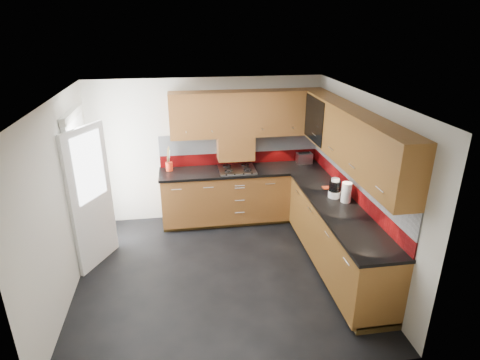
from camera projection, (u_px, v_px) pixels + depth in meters
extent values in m
cube|color=black|center=(221.00, 273.00, 5.54)|extent=(4.00, 3.80, 0.02)
cube|color=white|center=(217.00, 94.00, 4.60)|extent=(4.00, 3.80, 0.10)
cube|color=beige|center=(208.00, 149.00, 6.76)|extent=(4.00, 0.08, 2.64)
cube|color=beige|center=(241.00, 281.00, 3.39)|extent=(4.00, 0.08, 2.64)
cube|color=beige|center=(58.00, 204.00, 4.80)|extent=(0.08, 3.80, 2.64)
cube|color=beige|center=(363.00, 185.00, 5.35)|extent=(0.08, 3.80, 2.64)
cube|color=brown|center=(243.00, 195.00, 6.80)|extent=(2.70, 0.60, 0.95)
cube|color=brown|center=(337.00, 238.00, 5.49)|extent=(0.60, 2.60, 0.95)
cube|color=#412E12|center=(242.00, 216.00, 6.99)|extent=(2.70, 0.54, 0.10)
cube|color=#412E12|center=(336.00, 264.00, 5.65)|extent=(0.54, 2.60, 0.10)
cube|color=black|center=(242.00, 171.00, 6.62)|extent=(2.72, 0.62, 0.04)
cube|color=black|center=(340.00, 209.00, 5.30)|extent=(0.62, 2.60, 0.04)
cube|color=maroon|center=(240.00, 158.00, 6.85)|extent=(2.70, 0.02, 0.20)
cube|color=#B2B8BC|center=(240.00, 143.00, 6.75)|extent=(2.70, 0.02, 0.34)
cube|color=maroon|center=(352.00, 190.00, 5.59)|extent=(0.02, 3.20, 0.20)
cube|color=#B2B8BC|center=(354.00, 172.00, 5.48)|extent=(0.02, 3.20, 0.34)
cube|color=brown|center=(248.00, 113.00, 6.42)|extent=(2.50, 0.33, 0.72)
cube|color=brown|center=(353.00, 138.00, 5.11)|extent=(0.33, 2.87, 0.72)
cube|color=silver|center=(240.00, 129.00, 6.32)|extent=(1.80, 0.01, 0.16)
cube|color=silver|center=(339.00, 155.00, 5.13)|extent=(0.01, 2.00, 0.16)
cube|color=brown|center=(236.00, 147.00, 6.61)|extent=(0.60, 0.33, 0.40)
cube|color=black|center=(314.00, 120.00, 6.03)|extent=(0.01, 0.80, 0.66)
cube|color=#FFD18C|center=(333.00, 119.00, 6.08)|extent=(0.01, 0.76, 0.64)
cube|color=black|center=(325.00, 118.00, 6.05)|extent=(0.29, 0.76, 0.01)
cylinder|color=black|center=(331.00, 115.00, 5.78)|extent=(0.07, 0.07, 0.16)
cylinder|color=black|center=(328.00, 113.00, 5.92)|extent=(0.07, 0.07, 0.16)
cylinder|color=white|center=(324.00, 111.00, 6.06)|extent=(0.07, 0.07, 0.16)
cylinder|color=black|center=(321.00, 109.00, 6.20)|extent=(0.07, 0.07, 0.16)
cube|color=white|center=(83.00, 188.00, 5.71)|extent=(0.06, 0.95, 2.04)
cube|color=white|center=(91.00, 198.00, 5.42)|extent=(0.42, 0.73, 1.98)
cube|color=white|center=(89.00, 167.00, 5.25)|extent=(0.28, 0.50, 0.90)
cube|color=silver|center=(237.00, 169.00, 6.59)|extent=(0.59, 0.51, 0.02)
torus|color=black|center=(229.00, 171.00, 6.45)|extent=(0.13, 0.13, 0.02)
torus|color=black|center=(247.00, 170.00, 6.49)|extent=(0.13, 0.13, 0.02)
torus|color=black|center=(227.00, 166.00, 6.67)|extent=(0.13, 0.13, 0.02)
torus|color=black|center=(245.00, 165.00, 6.71)|extent=(0.13, 0.13, 0.02)
cube|color=black|center=(239.00, 174.00, 6.36)|extent=(0.45, 0.04, 0.02)
cylinder|color=red|center=(169.00, 166.00, 6.54)|extent=(0.11, 0.11, 0.14)
cylinder|color=olive|center=(168.00, 156.00, 6.49)|extent=(0.06, 0.02, 0.28)
cylinder|color=olive|center=(169.00, 156.00, 6.49)|extent=(0.05, 0.03, 0.27)
cylinder|color=olive|center=(168.00, 155.00, 6.48)|extent=(0.06, 0.03, 0.30)
cylinder|color=olive|center=(169.00, 157.00, 6.49)|extent=(0.04, 0.04, 0.25)
cylinder|color=olive|center=(167.00, 156.00, 6.48)|extent=(0.04, 0.05, 0.28)
cube|color=silver|center=(304.00, 158.00, 6.86)|extent=(0.26, 0.16, 0.18)
cube|color=black|center=(305.00, 153.00, 6.83)|extent=(0.20, 0.02, 0.01)
cube|color=black|center=(304.00, 152.00, 6.86)|extent=(0.20, 0.02, 0.01)
cylinder|color=white|center=(334.00, 194.00, 5.58)|extent=(0.17, 0.17, 0.09)
cylinder|color=black|center=(335.00, 186.00, 5.54)|extent=(0.16, 0.16, 0.15)
cylinder|color=white|center=(335.00, 180.00, 5.50)|extent=(0.11, 0.11, 0.04)
cylinder|color=white|center=(346.00, 192.00, 5.41)|extent=(0.17, 0.17, 0.28)
cube|color=red|center=(327.00, 188.00, 5.89)|extent=(0.12, 0.11, 0.01)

